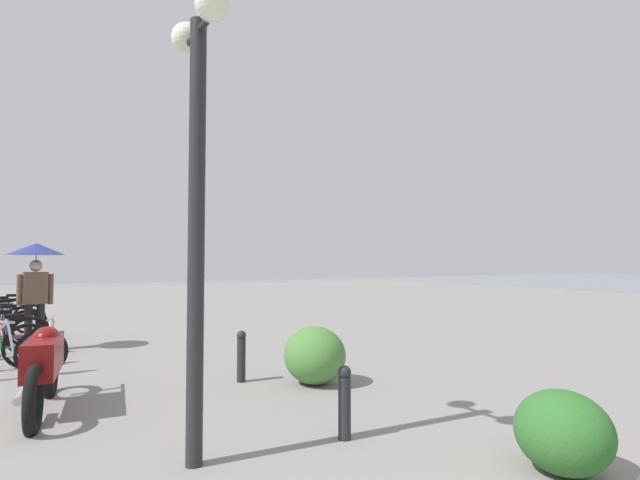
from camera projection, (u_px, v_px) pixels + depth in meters
lamppost at (197, 154)px, 4.21m from camera, size 0.98×0.28×3.86m
motorcycle at (43, 366)px, 5.62m from camera, size 2.16×0.53×1.06m
bicycle_silver at (0, 327)px, 10.10m from camera, size 0.38×1.75×0.95m
bicycle_black at (3, 319)px, 11.54m from camera, size 0.27×1.76×0.95m
pedestrian at (36, 266)px, 9.46m from camera, size 1.00×1.00×2.03m
bollard_near at (344, 401)px, 4.72m from camera, size 0.13×0.13×0.69m
bollard_mid at (241, 355)px, 6.97m from camera, size 0.13×0.13×0.71m
shrub_low at (563, 432)px, 3.95m from camera, size 0.77×0.69×0.66m
shrub_wide at (315, 355)px, 6.85m from camera, size 0.92×0.83×0.78m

